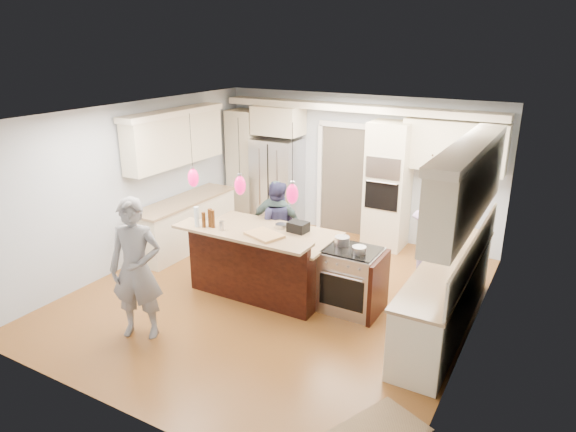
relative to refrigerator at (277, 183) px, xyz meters
name	(u,v)px	position (x,y,z in m)	size (l,w,h in m)	color
ground_plane	(277,294)	(1.55, -2.64, -0.90)	(6.00, 6.00, 0.00)	brown
room_shell	(276,178)	(1.55, -2.64, 0.92)	(5.54, 6.04, 2.72)	#B2BCC6
refrigerator	(277,183)	(0.00, 0.00, 0.00)	(0.90, 0.70, 1.80)	#B7B7BC
oven_column	(388,186)	(2.30, 0.03, 0.25)	(0.72, 0.69, 2.30)	beige
back_upper_cabinets	(316,148)	(0.80, 0.12, 0.77)	(5.30, 0.61, 2.54)	beige
right_counter_run	(453,255)	(3.99, -2.34, 0.16)	(0.64, 3.10, 2.51)	beige
left_cabinets	(182,192)	(-0.89, -1.84, 0.16)	(0.64, 2.30, 2.51)	beige
kitchen_island	(265,260)	(1.30, -2.57, -0.41)	(2.10, 1.46, 1.12)	black
island_range	(353,280)	(2.71, -2.49, -0.44)	(0.82, 0.71, 0.92)	#B7B7BC
pendant_lights	(240,185)	(1.30, -3.15, 0.90)	(1.75, 0.15, 1.03)	black
person_bar_end	(136,269)	(0.58, -4.44, 0.02)	(0.67, 0.44, 1.85)	slate
person_far_left	(276,225)	(1.03, -1.79, -0.15)	(0.73, 0.57, 1.49)	#28294F
person_far_right	(277,225)	(1.05, -1.79, -0.15)	(0.88, 0.37, 1.50)	#456061
person_range_side	(429,254)	(3.56, -1.76, -0.13)	(0.99, 0.57, 1.53)	#9B7EAA
floor_rug	(379,432)	(3.90, -4.61, -0.89)	(0.62, 0.91, 0.01)	olive
water_bottle	(197,217)	(0.61, -3.25, 0.37)	(0.07, 0.07, 0.29)	silver
beer_bottle_a	(204,220)	(0.71, -3.23, 0.33)	(0.06, 0.06, 0.22)	#4A260D
beer_bottle_b	(213,219)	(0.83, -3.17, 0.35)	(0.06, 0.06, 0.26)	#4A260D
beer_bottle_c	(210,218)	(0.78, -3.16, 0.35)	(0.07, 0.07, 0.27)	#4A260D
drink_can	(222,226)	(1.00, -3.20, 0.29)	(0.07, 0.07, 0.13)	#B7B7BC
cutting_board	(264,235)	(1.64, -3.11, 0.24)	(0.49, 0.34, 0.04)	#AF8251
pot_large	(342,241)	(2.49, -2.42, 0.08)	(0.21, 0.21, 0.12)	#B7B7BC
pot_small	(359,250)	(2.81, -2.58, 0.07)	(0.19, 0.19, 0.10)	#B7B7BC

